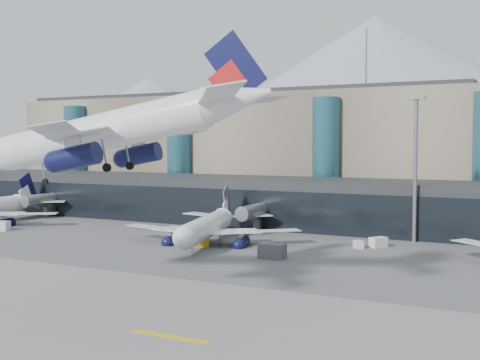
% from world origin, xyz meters
% --- Properties ---
extents(ground, '(900.00, 900.00, 0.00)m').
position_xyz_m(ground, '(0.00, 0.00, 0.00)').
color(ground, '#515154').
rests_on(ground, ground).
extents(runway_strip, '(400.00, 40.00, 0.04)m').
position_xyz_m(runway_strip, '(0.00, -15.00, 0.02)').
color(runway_strip, slate).
rests_on(runway_strip, ground).
extents(runway_markings, '(128.00, 1.00, 0.02)m').
position_xyz_m(runway_markings, '(-0.00, -15.00, 0.05)').
color(runway_markings, gold).
rests_on(runway_markings, ground).
extents(concourse, '(170.00, 27.00, 10.00)m').
position_xyz_m(concourse, '(-0.02, 57.73, 4.97)').
color(concourse, black).
rests_on(concourse, ground).
extents(terminal_main, '(130.00, 30.00, 31.00)m').
position_xyz_m(terminal_main, '(-25.00, 90.00, 15.44)').
color(terminal_main, gray).
rests_on(terminal_main, ground).
extents(teal_towers, '(116.40, 19.40, 46.00)m').
position_xyz_m(teal_towers, '(-14.99, 74.01, 14.01)').
color(teal_towers, '#265B6C').
rests_on(teal_towers, ground).
extents(lightmast_mid, '(3.00, 1.20, 25.60)m').
position_xyz_m(lightmast_mid, '(30.00, 48.00, 14.42)').
color(lightmast_mid, slate).
rests_on(lightmast_mid, ground).
extents(hero_jet, '(35.76, 35.70, 11.60)m').
position_xyz_m(hero_jet, '(9.97, -6.89, 20.14)').
color(hero_jet, white).
rests_on(hero_jet, ground).
extents(jet_parked_mid, '(32.56, 33.61, 10.80)m').
position_xyz_m(jet_parked_mid, '(-2.20, 32.32, 4.08)').
color(jet_parked_mid, white).
rests_on(jet_parked_mid, ground).
extents(veh_a, '(3.73, 2.66, 1.89)m').
position_xyz_m(veh_a, '(-46.36, 25.50, 0.95)').
color(veh_a, silver).
rests_on(veh_a, ground).
extents(veh_c, '(4.03, 2.15, 2.23)m').
position_xyz_m(veh_c, '(13.58, 23.07, 1.11)').
color(veh_c, '#47484C').
rests_on(veh_c, ground).
extents(veh_d, '(2.95, 3.34, 1.69)m').
position_xyz_m(veh_d, '(25.62, 39.94, 0.84)').
color(veh_d, silver).
rests_on(veh_d, ground).
extents(veh_g, '(2.24, 2.47, 1.25)m').
position_xyz_m(veh_g, '(22.86, 37.66, 0.62)').
color(veh_g, silver).
rests_on(veh_g, ground).
extents(veh_h, '(4.10, 4.01, 2.08)m').
position_xyz_m(veh_h, '(-2.01, 27.09, 1.04)').
color(veh_h, gold).
rests_on(veh_h, ground).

